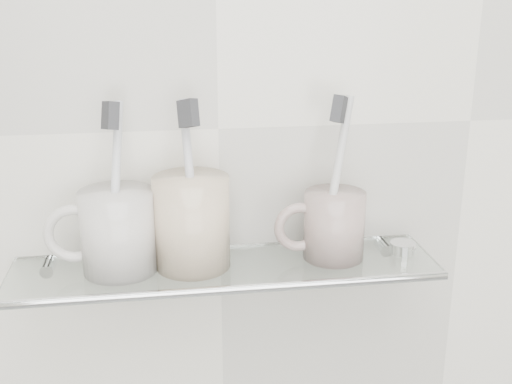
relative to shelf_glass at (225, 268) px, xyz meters
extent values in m
plane|color=silver|center=(0.00, 0.06, 0.15)|extent=(2.50, 0.00, 2.50)
cube|color=silver|center=(0.00, 0.00, 0.00)|extent=(0.50, 0.12, 0.01)
cylinder|color=silver|center=(0.00, -0.06, 0.00)|extent=(0.50, 0.01, 0.01)
cylinder|color=silver|center=(-0.21, 0.05, -0.01)|extent=(0.02, 0.03, 0.02)
cylinder|color=silver|center=(0.21, 0.05, -0.01)|extent=(0.02, 0.03, 0.02)
cylinder|color=silver|center=(-0.12, 0.00, 0.05)|extent=(0.11, 0.11, 0.10)
torus|color=silver|center=(-0.17, 0.00, 0.05)|extent=(0.07, 0.01, 0.07)
cylinder|color=silver|center=(-0.12, 0.00, 0.10)|extent=(0.03, 0.05, 0.19)
cube|color=#303134|center=(-0.12, 0.00, 0.19)|extent=(0.02, 0.03, 0.03)
cylinder|color=beige|center=(-0.04, 0.00, 0.06)|extent=(0.12, 0.12, 0.11)
torus|color=beige|center=(-0.09, 0.00, 0.06)|extent=(0.08, 0.01, 0.08)
cylinder|color=silver|center=(-0.04, 0.00, 0.10)|extent=(0.02, 0.07, 0.19)
cube|color=#303134|center=(-0.04, 0.00, 0.19)|extent=(0.02, 0.03, 0.04)
cylinder|color=silver|center=(0.13, 0.00, 0.04)|extent=(0.10, 0.10, 0.08)
torus|color=silver|center=(0.09, 0.00, 0.04)|extent=(0.06, 0.01, 0.06)
cylinder|color=silver|center=(0.13, 0.00, 0.10)|extent=(0.05, 0.05, 0.19)
cube|color=#303134|center=(0.13, 0.00, 0.19)|extent=(0.03, 0.03, 0.04)
cylinder|color=silver|center=(0.22, 0.00, 0.01)|extent=(0.03, 0.03, 0.01)
camera|label=1|loc=(-0.07, -0.69, 0.32)|focal=45.00mm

